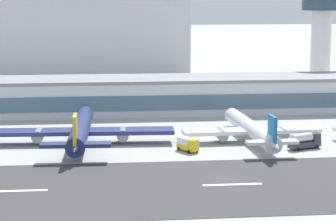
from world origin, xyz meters
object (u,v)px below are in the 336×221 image
object	(u,v)px
terminal_building	(146,95)
control_tower	(321,31)
airliner_gold_tail_gate_1	(80,131)
airliner_blue_tail_gate_2	(252,130)
service_fuel_truck_2	(305,141)
service_box_truck_1	(188,144)
distant_hotel_block	(55,35)

from	to	relation	value
terminal_building	control_tower	xyz separation A→B (m)	(66.90, 29.66, 18.31)
control_tower	airliner_gold_tail_gate_1	size ratio (longest dim) A/B	0.72
airliner_blue_tail_gate_2	service_fuel_truck_2	bearing A→B (deg)	-131.64
terminal_building	service_fuel_truck_2	size ratio (longest dim) A/B	22.82
airliner_gold_tail_gate_1	service_fuel_truck_2	xyz separation A→B (m)	(54.71, -11.24, -1.41)
control_tower	service_fuel_truck_2	distance (m)	96.24
terminal_building	airliner_blue_tail_gate_2	distance (m)	54.61
terminal_building	service_box_truck_1	distance (m)	58.38
service_box_truck_1	airliner_gold_tail_gate_1	bearing A→B (deg)	-141.56
control_tower	airliner_gold_tail_gate_1	xyz separation A→B (m)	(-87.10, -76.71, -20.49)
terminal_building	airliner_gold_tail_gate_1	size ratio (longest dim) A/B	3.89
service_box_truck_1	service_fuel_truck_2	bearing A→B (deg)	60.78
airliner_blue_tail_gate_2	service_fuel_truck_2	size ratio (longest dim) A/B	5.35
airliner_gold_tail_gate_1	service_fuel_truck_2	world-z (taller)	airliner_gold_tail_gate_1
terminal_building	control_tower	size ratio (longest dim) A/B	5.41
control_tower	distant_hotel_block	world-z (taller)	control_tower
control_tower	airliner_gold_tail_gate_1	bearing A→B (deg)	-138.63
distant_hotel_block	service_box_truck_1	bearing A→B (deg)	-77.10
control_tower	service_fuel_truck_2	world-z (taller)	control_tower
airliner_blue_tail_gate_2	service_box_truck_1	world-z (taller)	airliner_blue_tail_gate_2
distant_hotel_block	airliner_gold_tail_gate_1	distance (m)	161.08
service_box_truck_1	service_fuel_truck_2	size ratio (longest dim) A/B	0.73
airliner_gold_tail_gate_1	terminal_building	bearing A→B (deg)	-20.57
terminal_building	service_box_truck_1	xyz separation A→B (m)	(5.61, -57.98, -3.83)
terminal_building	airliner_blue_tail_gate_2	size ratio (longest dim) A/B	4.27
terminal_building	airliner_gold_tail_gate_1	bearing A→B (deg)	-113.24
control_tower	service_box_truck_1	distance (m)	109.21
control_tower	service_box_truck_1	world-z (taller)	control_tower
airliner_blue_tail_gate_2	control_tower	bearing A→B (deg)	-31.00
distant_hotel_block	service_box_truck_1	distance (m)	175.97
airliner_gold_tail_gate_1	control_tower	bearing A→B (deg)	-45.96
service_box_truck_1	terminal_building	bearing A→B (deg)	156.91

